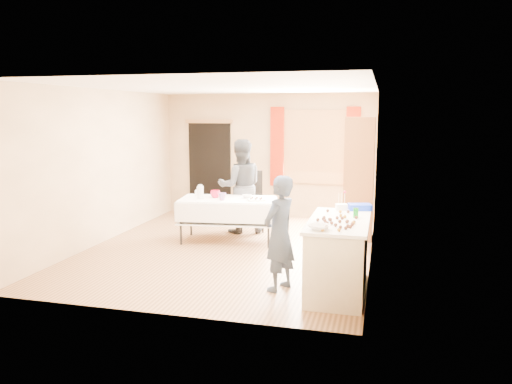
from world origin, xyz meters
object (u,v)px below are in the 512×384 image
(chair, at_px, (251,213))
(girl, at_px, (279,233))
(counter, at_px, (338,256))
(woman, at_px, (241,186))
(cabinet, at_px, (359,179))
(party_table, at_px, (228,216))

(chair, relative_size, girl, 0.77)
(counter, xyz_separation_m, girl, (-0.72, -0.13, 0.27))
(chair, height_order, woman, woman)
(girl, distance_m, woman, 3.11)
(counter, relative_size, chair, 1.37)
(counter, bearing_deg, girl, -169.88)
(counter, height_order, chair, chair)
(chair, bearing_deg, counter, -76.83)
(counter, bearing_deg, cabinet, 87.94)
(cabinet, xyz_separation_m, girl, (-0.82, -2.91, -0.34))
(party_table, distance_m, girl, 2.54)
(girl, bearing_deg, party_table, -123.37)
(counter, relative_size, girl, 1.05)
(cabinet, xyz_separation_m, chair, (-1.98, 0.08, -0.73))
(girl, xyz_separation_m, woman, (-1.31, 2.81, 0.14))
(girl, bearing_deg, chair, -134.55)
(party_table, height_order, chair, chair)
(girl, relative_size, woman, 0.84)
(party_table, height_order, woman, woman)
(cabinet, height_order, girl, cabinet)
(girl, bearing_deg, woman, -130.66)
(cabinet, bearing_deg, girl, -105.70)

